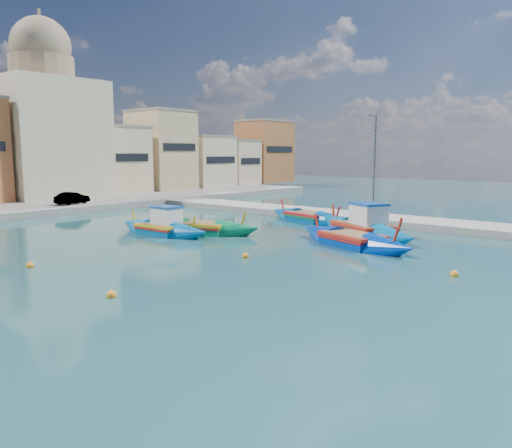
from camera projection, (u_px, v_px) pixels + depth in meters
ground at (305, 282)px, 20.22m from camera, size 160.00×160.00×0.00m
east_quay at (457, 227)px, 33.79m from camera, size 4.00×70.00×0.50m
north_townhouses at (18, 155)px, 49.72m from camera, size 83.20×7.87×10.19m
church_block at (45, 122)px, 52.16m from camera, size 10.00×10.00×19.10m
quay_street_lamp at (374, 165)px, 36.63m from camera, size 1.18×0.16×8.00m
luzzu_turquoise_cabin at (363, 230)px, 31.48m from camera, size 6.90×10.12×3.31m
luzzu_blue_cabin at (163, 229)px, 32.08m from camera, size 2.27×8.05×2.82m
luzzu_cyan_mid at (308, 218)px, 37.96m from camera, size 3.85×8.82×2.54m
luzzu_green at (202, 229)px, 32.40m from camera, size 4.90×8.24×2.54m
luzzu_blue_south at (352, 241)px, 28.06m from camera, size 4.69×9.15×2.58m
mooring_buoys at (233, 252)px, 26.03m from camera, size 19.74×23.47×0.36m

